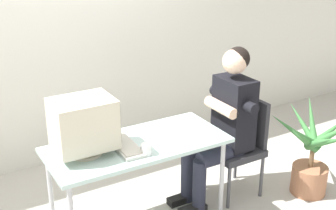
% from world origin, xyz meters
% --- Properties ---
extents(wall_back, '(8.00, 0.10, 3.00)m').
position_xyz_m(wall_back, '(0.30, 1.40, 1.50)').
color(wall_back, silver).
rests_on(wall_back, ground_plane).
extents(desk, '(1.35, 0.60, 0.71)m').
position_xyz_m(desk, '(0.00, 0.00, 0.65)').
color(desk, '#B7B7BC').
rests_on(desk, ground_plane).
extents(crt_monitor, '(0.43, 0.32, 0.41)m').
position_xyz_m(crt_monitor, '(-0.39, 0.03, 0.94)').
color(crt_monitor, beige).
rests_on(crt_monitor, desk).
extents(keyboard, '(0.18, 0.49, 0.03)m').
position_xyz_m(keyboard, '(-0.11, 0.01, 0.73)').
color(keyboard, silver).
rests_on(keyboard, desk).
extents(office_chair, '(0.41, 0.41, 0.86)m').
position_xyz_m(office_chair, '(0.98, -0.00, 0.48)').
color(office_chair, '#4C4C51').
rests_on(office_chair, ground_plane).
extents(person_seated, '(0.68, 0.54, 1.33)m').
position_xyz_m(person_seated, '(0.80, -0.00, 0.71)').
color(person_seated, black).
rests_on(person_seated, ground_plane).
extents(potted_plant, '(0.78, 0.78, 0.85)m').
position_xyz_m(potted_plant, '(1.50, -0.35, 0.36)').
color(potted_plant, '#9E6647').
rests_on(potted_plant, ground_plane).
extents(desk_mug, '(0.08, 0.09, 0.08)m').
position_xyz_m(desk_mug, '(-0.03, -0.19, 0.75)').
color(desk_mug, white).
rests_on(desk_mug, desk).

